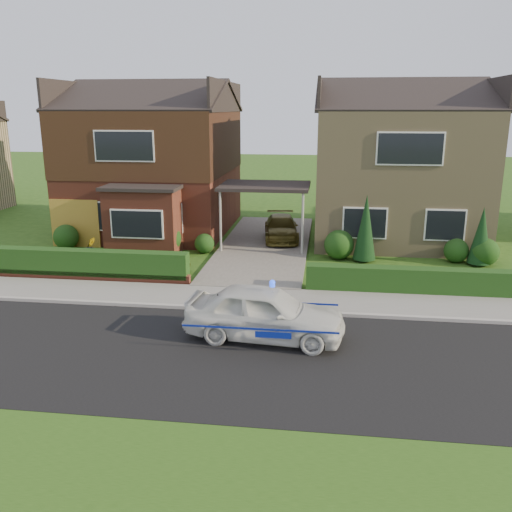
# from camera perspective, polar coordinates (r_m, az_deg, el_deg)

# --- Properties ---
(ground) EXTENTS (120.00, 120.00, 0.00)m
(ground) POSITION_cam_1_polar(r_m,az_deg,el_deg) (13.69, -4.41, -10.42)
(ground) COLOR #254913
(ground) RESTS_ON ground
(road) EXTENTS (60.00, 6.00, 0.02)m
(road) POSITION_cam_1_polar(r_m,az_deg,el_deg) (13.69, -4.41, -10.42)
(road) COLOR black
(road) RESTS_ON ground
(kerb) EXTENTS (60.00, 0.16, 0.12)m
(kerb) POSITION_cam_1_polar(r_m,az_deg,el_deg) (16.42, -2.24, -5.66)
(kerb) COLOR #9E9993
(kerb) RESTS_ON ground
(sidewalk) EXTENTS (60.00, 2.00, 0.10)m
(sidewalk) POSITION_cam_1_polar(r_m,az_deg,el_deg) (17.39, -1.66, -4.46)
(sidewalk) COLOR slate
(sidewalk) RESTS_ON ground
(grass_verge) EXTENTS (60.00, 4.00, 0.01)m
(grass_verge) POSITION_cam_1_polar(r_m,az_deg,el_deg) (9.58, -11.01, -23.28)
(grass_verge) COLOR #254913
(grass_verge) RESTS_ON ground
(driveway) EXTENTS (3.80, 12.00, 0.12)m
(driveway) POSITION_cam_1_polar(r_m,az_deg,el_deg) (23.93, 0.93, 1.12)
(driveway) COLOR #666059
(driveway) RESTS_ON ground
(house_left) EXTENTS (7.50, 9.53, 7.25)m
(house_left) POSITION_cam_1_polar(r_m,az_deg,el_deg) (27.36, -10.65, 10.62)
(house_left) COLOR brown
(house_left) RESTS_ON ground
(house_right) EXTENTS (7.50, 8.06, 7.25)m
(house_right) POSITION_cam_1_polar(r_m,az_deg,el_deg) (26.34, 14.57, 9.90)
(house_right) COLOR tan
(house_right) RESTS_ON ground
(carport_link) EXTENTS (3.80, 3.00, 2.77)m
(carport_link) POSITION_cam_1_polar(r_m,az_deg,el_deg) (23.39, 0.95, 7.27)
(carport_link) COLOR black
(carport_link) RESTS_ON ground
(garage_door) EXTENTS (2.20, 0.10, 2.10)m
(garage_door) POSITION_cam_1_polar(r_m,az_deg,el_deg) (25.03, -18.49, 3.28)
(garage_door) COLOR olive
(garage_door) RESTS_ON ground
(dwarf_wall) EXTENTS (7.70, 0.25, 0.36)m
(dwarf_wall) POSITION_cam_1_polar(r_m,az_deg,el_deg) (20.13, -17.65, -2.03)
(dwarf_wall) COLOR brown
(dwarf_wall) RESTS_ON ground
(hedge_left) EXTENTS (7.50, 0.55, 0.90)m
(hedge_left) POSITION_cam_1_polar(r_m,az_deg,el_deg) (20.31, -17.43, -2.39)
(hedge_left) COLOR #183310
(hedge_left) RESTS_ON ground
(hedge_right) EXTENTS (7.50, 0.55, 0.80)m
(hedge_right) POSITION_cam_1_polar(r_m,az_deg,el_deg) (18.66, 16.89, -3.91)
(hedge_right) COLOR #183310
(hedge_right) RESTS_ON ground
(shrub_left_far) EXTENTS (1.08, 1.08, 1.08)m
(shrub_left_far) POSITION_cam_1_polar(r_m,az_deg,el_deg) (24.84, -19.36, 1.91)
(shrub_left_far) COLOR #183310
(shrub_left_far) RESTS_ON ground
(shrub_left_mid) EXTENTS (1.32, 1.32, 1.32)m
(shrub_left_mid) POSITION_cam_1_polar(r_m,az_deg,el_deg) (22.97, -9.52, 1.84)
(shrub_left_mid) COLOR #183310
(shrub_left_mid) RESTS_ON ground
(shrub_left_near) EXTENTS (0.84, 0.84, 0.84)m
(shrub_left_near) POSITION_cam_1_polar(r_m,az_deg,el_deg) (22.90, -5.44, 1.32)
(shrub_left_near) COLOR #183310
(shrub_left_near) RESTS_ON ground
(shrub_right_near) EXTENTS (1.20, 1.20, 1.20)m
(shrub_right_near) POSITION_cam_1_polar(r_m,az_deg,el_deg) (22.11, 8.73, 1.19)
(shrub_right_near) COLOR #183310
(shrub_right_near) RESTS_ON ground
(shrub_right_mid) EXTENTS (0.96, 0.96, 0.96)m
(shrub_right_mid) POSITION_cam_1_polar(r_m,az_deg,el_deg) (22.83, 20.33, 0.53)
(shrub_right_mid) COLOR #183310
(shrub_right_mid) RESTS_ON ground
(shrub_right_far) EXTENTS (1.08, 1.08, 1.08)m
(shrub_right_far) POSITION_cam_1_polar(r_m,az_deg,el_deg) (22.78, 22.95, 0.39)
(shrub_right_far) COLOR #183310
(shrub_right_far) RESTS_ON ground
(conifer_a) EXTENTS (0.90, 0.90, 2.60)m
(conifer_a) POSITION_cam_1_polar(r_m,az_deg,el_deg) (21.81, 11.44, 2.75)
(conifer_a) COLOR black
(conifer_a) RESTS_ON ground
(conifer_b) EXTENTS (0.90, 0.90, 2.20)m
(conifer_b) POSITION_cam_1_polar(r_m,az_deg,el_deg) (22.60, 22.61, 1.78)
(conifer_b) COLOR black
(conifer_b) RESTS_ON ground
(police_car) EXTENTS (3.87, 4.36, 1.60)m
(police_car) POSITION_cam_1_polar(r_m,az_deg,el_deg) (14.32, 0.93, -6.04)
(police_car) COLOR silver
(police_car) RESTS_ON ground
(driveway_car) EXTENTS (1.90, 3.79, 1.06)m
(driveway_car) POSITION_cam_1_polar(r_m,az_deg,el_deg) (24.75, 2.67, 2.98)
(driveway_car) COLOR brown
(driveway_car) RESTS_ON driveway
(potted_plant_a) EXTENTS (0.40, 0.28, 0.75)m
(potted_plant_a) POSITION_cam_1_polar(r_m,az_deg,el_deg) (20.53, -15.94, -1.00)
(potted_plant_a) COLOR gray
(potted_plant_a) RESTS_ON ground
(potted_plant_b) EXTENTS (0.56, 0.56, 0.79)m
(potted_plant_b) POSITION_cam_1_polar(r_m,az_deg,el_deg) (23.27, -17.05, 0.87)
(potted_plant_b) COLOR gray
(potted_plant_b) RESTS_ON ground
(potted_plant_c) EXTENTS (0.48, 0.48, 0.81)m
(potted_plant_c) POSITION_cam_1_polar(r_m,az_deg,el_deg) (20.21, -7.52, -0.69)
(potted_plant_c) COLOR gray
(potted_plant_c) RESTS_ON ground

